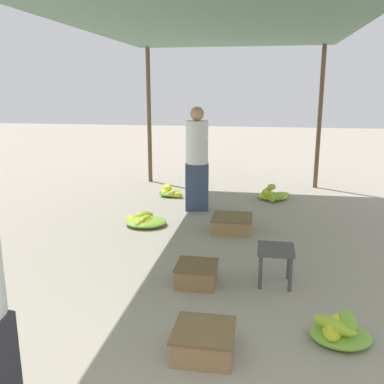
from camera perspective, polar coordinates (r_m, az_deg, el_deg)
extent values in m
cylinder|color=brown|center=(8.47, -5.74, 9.98)|extent=(0.08, 0.08, 2.58)
cylinder|color=brown|center=(8.23, 16.65, 9.37)|extent=(0.08, 0.08, 2.58)
cube|color=#567A60|center=(4.87, 2.21, 22.77)|extent=(3.61, 7.17, 0.04)
cube|color=#4C4C4C|center=(4.14, 11.11, -7.52)|extent=(0.34, 0.34, 0.04)
cylinder|color=#4C4C4C|center=(4.08, 9.09, -10.55)|extent=(0.04, 0.04, 0.33)
cylinder|color=#4C4C4C|center=(4.09, 12.97, -10.68)|extent=(0.04, 0.04, 0.33)
cylinder|color=#4C4C4C|center=(4.33, 9.15, -9.08)|extent=(0.04, 0.04, 0.33)
cylinder|color=#4C4C4C|center=(4.34, 12.79, -9.21)|extent=(0.04, 0.04, 0.33)
ellipsoid|color=#95C031|center=(6.06, -6.45, -3.23)|extent=(0.31, 0.30, 0.15)
ellipsoid|color=#BED02A|center=(5.83, -6.22, -3.70)|extent=(0.17, 0.27, 0.12)
ellipsoid|color=#ABC92E|center=(5.82, -7.14, -4.04)|extent=(0.20, 0.32, 0.13)
ellipsoid|color=#B9CE2B|center=(5.98, -8.05, -3.69)|extent=(0.25, 0.34, 0.11)
ellipsoid|color=#91BE32|center=(5.88, -6.16, -3.84)|extent=(0.23, 0.25, 0.13)
ellipsoid|color=yellow|center=(5.86, -5.81, -3.83)|extent=(0.13, 0.30, 0.11)
ellipsoid|color=#80B735|center=(5.89, -6.19, -3.97)|extent=(0.57, 0.50, 0.10)
ellipsoid|color=yellow|center=(7.47, -3.50, 0.09)|extent=(0.15, 0.32, 0.09)
ellipsoid|color=#B0CB2D|center=(7.32, -2.35, -0.23)|extent=(0.26, 0.22, 0.14)
ellipsoid|color=#98C131|center=(7.42, -3.44, -0.02)|extent=(0.27, 0.17, 0.11)
ellipsoid|color=yellow|center=(7.46, -3.32, 0.52)|extent=(0.26, 0.27, 0.14)
ellipsoid|color=yellow|center=(7.32, -2.28, -0.29)|extent=(0.33, 0.24, 0.12)
ellipsoid|color=#74B337|center=(7.43, -2.91, -0.17)|extent=(0.39, 0.34, 0.10)
ellipsoid|color=#A4C62F|center=(3.40, 18.45, -16.52)|extent=(0.34, 0.29, 0.10)
ellipsoid|color=#C7D428|center=(3.44, 18.22, -17.04)|extent=(0.19, 0.31, 0.10)
ellipsoid|color=yellow|center=(3.45, 18.79, -16.27)|extent=(0.26, 0.27, 0.13)
ellipsoid|color=#7FB735|center=(3.43, 20.05, -15.84)|extent=(0.15, 0.26, 0.13)
ellipsoid|color=#7AB536|center=(3.51, 19.17, -17.56)|extent=(0.45, 0.39, 0.10)
ellipsoid|color=yellow|center=(7.22, 10.31, -0.33)|extent=(0.23, 0.15, 0.12)
ellipsoid|color=#99C231|center=(7.14, 10.56, -0.77)|extent=(0.17, 0.29, 0.15)
ellipsoid|color=#82B835|center=(7.22, 11.43, -0.59)|extent=(0.31, 0.36, 0.14)
ellipsoid|color=#A1C52F|center=(7.31, 10.56, 0.67)|extent=(0.21, 0.24, 0.10)
ellipsoid|color=#B8CE2B|center=(7.43, 11.91, -0.34)|extent=(0.31, 0.22, 0.09)
ellipsoid|color=#B4CC2C|center=(7.27, 9.90, 0.08)|extent=(0.23, 0.35, 0.12)
ellipsoid|color=#C0D12A|center=(7.34, 10.70, -0.56)|extent=(0.49, 0.43, 0.10)
cube|color=#9E7A4C|center=(3.19, 1.57, -19.42)|extent=(0.41, 0.41, 0.18)
cube|color=brown|center=(3.13, 1.58, -17.91)|extent=(0.43, 0.43, 0.02)
cube|color=olive|center=(4.16, 0.62, -10.99)|extent=(0.37, 0.37, 0.18)
cube|color=brown|center=(4.12, 0.63, -9.72)|extent=(0.39, 0.39, 0.02)
cube|color=#9E7A4C|center=(5.66, 5.38, -4.29)|extent=(0.50, 0.50, 0.17)
cube|color=brown|center=(5.63, 5.40, -3.35)|extent=(0.52, 0.52, 0.02)
cube|color=#384766|center=(6.51, 0.65, 0.68)|extent=(0.38, 0.25, 0.73)
cylinder|color=white|center=(6.39, 0.67, 6.64)|extent=(0.38, 0.38, 0.63)
sphere|color=tan|center=(6.35, 0.68, 10.39)|extent=(0.21, 0.21, 0.21)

